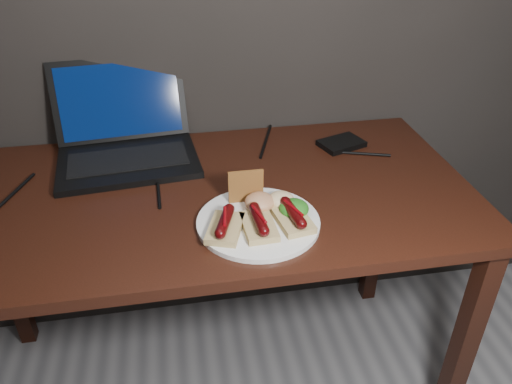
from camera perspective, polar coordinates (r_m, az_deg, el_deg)
The scene contains 12 objects.
desk at distance 1.34m, azimuth -6.00°, elevation -3.13°, with size 1.40×0.70×0.75m.
laptop at distance 1.48m, azimuth -14.72°, elevation 5.90°, with size 0.41×0.38×0.25m.
hard_drive at distance 1.52m, azimuth 9.72°, elevation 5.49°, with size 0.13×0.09×0.02m, color black.
desk_cables at distance 1.39m, azimuth -6.57°, elevation 2.81°, with size 1.06×0.42×0.01m.
plate at distance 1.16m, azimuth 0.26°, elevation -3.46°, with size 0.29×0.29×0.01m, color white.
bread_sausage_left at distance 1.11m, azimuth -3.56°, elevation -3.79°, with size 0.10×0.13×0.04m.
bread_sausage_center at distance 1.12m, azimuth 0.34°, elevation -3.57°, with size 0.08×0.12×0.04m.
bread_sausage_right at distance 1.14m, azimuth 4.24°, elevation -2.81°, with size 0.09×0.12×0.04m.
crispbread at distance 1.20m, azimuth -1.17°, elevation 0.66°, with size 0.09×0.01×0.09m, color #A9632E.
salad_greens at distance 1.16m, azimuth 4.35°, elevation -1.88°, with size 0.07×0.07×0.04m, color #125310.
salsa_mound at distance 1.18m, azimuth 0.42°, elevation -1.14°, with size 0.07×0.07×0.04m, color #A92F10.
coleslaw_mound at distance 1.20m, azimuth 2.88°, elevation -0.89°, with size 0.06×0.06×0.04m, color beige.
Camera 1 is at (-0.05, 0.29, 1.43)m, focal length 35.00 mm.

